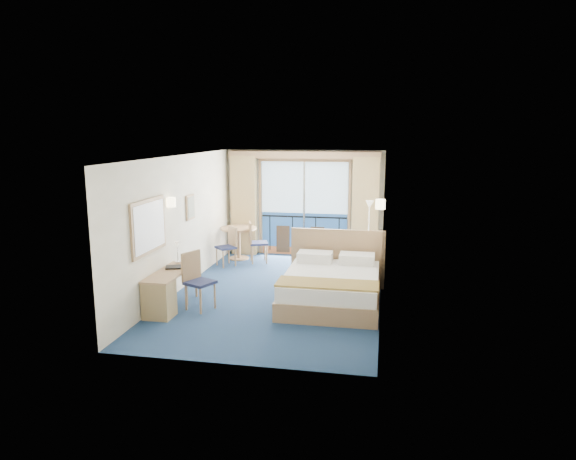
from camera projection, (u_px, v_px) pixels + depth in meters
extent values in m
plane|color=navy|center=(279.00, 293.00, 10.22)|extent=(6.50, 6.50, 0.00)
cube|color=beige|center=(304.00, 203.00, 13.11)|extent=(4.00, 0.02, 2.70)
cube|color=beige|center=(228.00, 270.00, 6.82)|extent=(4.00, 0.02, 2.70)
cube|color=beige|center=(181.00, 223.00, 10.33)|extent=(0.02, 6.50, 2.70)
cube|color=beige|center=(383.00, 230.00, 9.59)|extent=(0.02, 6.50, 2.70)
cube|color=silver|center=(278.00, 155.00, 9.70)|extent=(4.00, 6.50, 0.02)
cube|color=navy|center=(304.00, 234.00, 13.22)|extent=(2.20, 0.02, 1.08)
cube|color=silver|center=(304.00, 187.00, 12.99)|extent=(2.20, 0.02, 1.32)
cube|color=brown|center=(304.00, 251.00, 13.30)|extent=(2.20, 0.02, 0.20)
cube|color=black|center=(304.00, 217.00, 13.13)|extent=(2.20, 0.02, 0.04)
cube|color=#A47959|center=(304.00, 159.00, 12.85)|extent=(2.36, 0.03, 0.12)
cube|color=#A47959|center=(260.00, 208.00, 13.30)|extent=(0.06, 0.03, 2.40)
cube|color=#A47959|center=(349.00, 210.00, 12.88)|extent=(0.06, 0.03, 2.40)
cube|color=silver|center=(304.00, 209.00, 13.08)|extent=(0.05, 0.02, 2.40)
cube|color=#3C2B1B|center=(317.00, 240.00, 13.17)|extent=(0.35, 0.02, 0.70)
cube|color=#3C2B1B|center=(283.00, 239.00, 13.34)|extent=(0.35, 0.02, 0.70)
cube|color=#3C2B1B|center=(302.00, 243.00, 13.27)|extent=(0.30, 0.02, 0.45)
cube|color=black|center=(270.00, 233.00, 13.38)|extent=(0.02, 0.01, 0.90)
cube|color=black|center=(293.00, 234.00, 13.27)|extent=(0.03, 0.01, 0.90)
cube|color=black|center=(316.00, 235.00, 13.16)|extent=(0.03, 0.01, 0.90)
cube|color=black|center=(339.00, 235.00, 13.05)|extent=(0.02, 0.01, 0.90)
cube|color=tan|center=(244.00, 205.00, 13.22)|extent=(0.65, 0.22, 2.55)
cube|color=tan|center=(365.00, 209.00, 12.65)|extent=(0.65, 0.22, 2.55)
cube|color=#A47959|center=(304.00, 155.00, 12.72)|extent=(3.80, 0.25, 0.18)
cube|color=#A47959|center=(149.00, 226.00, 8.84)|extent=(0.04, 1.25, 0.95)
cube|color=silver|center=(150.00, 226.00, 8.83)|extent=(0.01, 1.12, 0.82)
cube|color=#A47959|center=(190.00, 207.00, 10.71)|extent=(0.03, 0.42, 0.52)
cube|color=gray|center=(191.00, 207.00, 10.71)|extent=(0.01, 0.34, 0.44)
cylinder|color=#FFEAB2|center=(171.00, 202.00, 9.64)|extent=(0.18, 0.18, 0.18)
cylinder|color=#FFEAB2|center=(380.00, 204.00, 9.37)|extent=(0.18, 0.18, 0.18)
cube|color=#A47959|center=(331.00, 296.00, 9.48)|extent=(1.75, 2.19, 0.33)
cube|color=white|center=(331.00, 281.00, 9.42)|extent=(1.69, 2.12, 0.27)
cube|color=#A4833F|center=(327.00, 284.00, 8.71)|extent=(1.73, 0.60, 0.03)
cube|color=white|center=(315.00, 257.00, 10.21)|extent=(0.68, 0.44, 0.20)
cube|color=white|center=(357.00, 259.00, 10.06)|extent=(0.68, 0.44, 0.20)
cube|color=#A47959|center=(337.00, 258.00, 10.50)|extent=(1.92, 0.07, 1.20)
cube|color=#A28956|center=(371.00, 268.00, 10.99)|extent=(0.42, 0.40, 0.55)
cube|color=beige|center=(370.00, 254.00, 10.90)|extent=(0.19, 0.16, 0.07)
imported|color=#424650|center=(360.00, 262.00, 11.15)|extent=(0.92, 0.94, 0.71)
cylinder|color=silver|center=(368.00, 263.00, 12.46)|extent=(0.21, 0.21, 0.03)
cylinder|color=silver|center=(369.00, 234.00, 12.33)|extent=(0.02, 0.02, 1.45)
cone|color=beige|center=(370.00, 204.00, 12.19)|extent=(0.19, 0.19, 0.17)
cube|color=#A47959|center=(170.00, 272.00, 9.23)|extent=(0.50, 1.45, 0.04)
cube|color=#A28956|center=(159.00, 299.00, 8.81)|extent=(0.47, 0.44, 0.65)
cylinder|color=#A47959|center=(164.00, 287.00, 9.51)|extent=(0.05, 0.05, 0.65)
cylinder|color=#A47959|center=(186.00, 288.00, 9.43)|extent=(0.05, 0.05, 0.65)
cylinder|color=#A47959|center=(174.00, 279.00, 9.99)|extent=(0.05, 0.05, 0.65)
cylinder|color=#A47959|center=(196.00, 281.00, 9.91)|extent=(0.05, 0.05, 0.65)
cube|color=#1F2549|center=(200.00, 283.00, 9.18)|extent=(0.59, 0.59, 0.05)
cube|color=#A47959|center=(191.00, 266.00, 9.24)|extent=(0.22, 0.42, 0.53)
cylinder|color=#A47959|center=(201.00, 301.00, 8.98)|extent=(0.04, 0.04, 0.48)
cylinder|color=#A47959|center=(215.00, 296.00, 9.27)|extent=(0.04, 0.04, 0.48)
cylinder|color=#A47959|center=(186.00, 297.00, 9.18)|extent=(0.04, 0.04, 0.48)
cylinder|color=#A47959|center=(200.00, 292.00, 9.47)|extent=(0.04, 0.04, 0.48)
cube|color=black|center=(175.00, 267.00, 9.46)|extent=(0.40, 0.35, 0.03)
cylinder|color=silver|center=(178.00, 262.00, 9.79)|extent=(0.11, 0.11, 0.02)
cylinder|color=silver|center=(178.00, 253.00, 9.76)|extent=(0.01, 0.01, 0.36)
cone|color=beige|center=(177.00, 244.00, 9.72)|extent=(0.10, 0.10, 0.09)
cylinder|color=#A47959|center=(239.00, 228.00, 12.76)|extent=(0.89, 0.89, 0.04)
cylinder|color=#A47959|center=(239.00, 244.00, 12.84)|extent=(0.09, 0.09, 0.78)
cylinder|color=#A47959|center=(239.00, 258.00, 12.91)|extent=(0.49, 0.49, 0.03)
cube|color=#1F2549|center=(259.00, 243.00, 12.49)|extent=(0.55, 0.55, 0.05)
cube|color=#A47959|center=(250.00, 233.00, 12.41)|extent=(0.18, 0.42, 0.51)
cylinder|color=#A47959|center=(267.00, 254.00, 12.40)|extent=(0.04, 0.04, 0.46)
cylinder|color=#A47959|center=(265.00, 251.00, 12.73)|extent=(0.04, 0.04, 0.46)
cylinder|color=#A47959|center=(252.00, 255.00, 12.34)|extent=(0.04, 0.04, 0.46)
cylinder|color=#A47959|center=(251.00, 252.00, 12.68)|extent=(0.04, 0.04, 0.46)
cube|color=#1F2549|center=(226.00, 247.00, 12.16)|extent=(0.57, 0.57, 0.05)
cube|color=#A47959|center=(233.00, 236.00, 12.22)|extent=(0.31, 0.31, 0.48)
cylinder|color=#A47959|center=(217.00, 257.00, 12.25)|extent=(0.03, 0.03, 0.43)
cylinder|color=#A47959|center=(223.00, 259.00, 11.99)|extent=(0.03, 0.03, 0.43)
cylinder|color=#A47959|center=(229.00, 255.00, 12.43)|extent=(0.03, 0.03, 0.43)
cylinder|color=#A47959|center=(235.00, 257.00, 12.17)|extent=(0.03, 0.03, 0.43)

